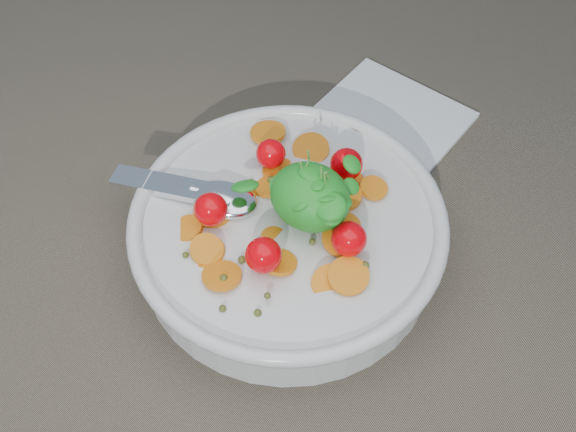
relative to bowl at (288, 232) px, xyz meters
The scene contains 3 objects.
ground 0.04m from the bowl, 83.67° to the left, with size 6.00×6.00×0.00m, color #756953.
bowl is the anchor object (origin of this frame).
napkin 0.20m from the bowl, 93.81° to the left, with size 0.14×0.12×0.01m, color white.
Camera 1 is at (0.21, -0.32, 0.52)m, focal length 45.00 mm.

